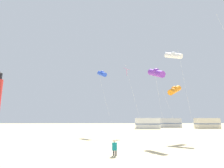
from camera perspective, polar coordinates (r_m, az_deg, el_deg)
The scene contains 9 objects.
kite_flyer_standing at distance 13.65m, azimuth 0.83°, elevation -19.34°, with size 0.36×0.53×1.16m.
kite_diamond_rainbow at distance 29.77m, azimuth 4.85°, elevation 3.91°, with size 3.15×3.15×10.92m.
kite_tube_orange at distance 23.50m, azimuth 19.13°, elevation -1.76°, with size 2.63×2.58×6.81m.
kite_tube_violet at distance 19.91m, azimuth 13.77°, elevation 3.45°, with size 1.41×2.59×8.15m.
kite_tube_white at distance 26.20m, azimuth 18.82°, elevation 8.56°, with size 3.11×3.23×11.79m.
kite_tube_blue at distance 30.35m, azimuth -3.17°, elevation 3.29°, with size 2.98×3.36×10.76m.
rv_van_white at distance 50.62m, azimuth 11.13°, elevation -12.11°, with size 6.59×2.78×2.80m.
rv_van_silver at distance 59.34m, azimuth 17.86°, elevation -11.60°, with size 6.61×2.87×2.80m.
rv_van_cream at distance 57.36m, azimuth 27.82°, elevation -10.92°, with size 6.52×2.56×2.80m.
Camera 1 is at (-0.88, -7.19, 2.61)m, focal length 28.96 mm.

